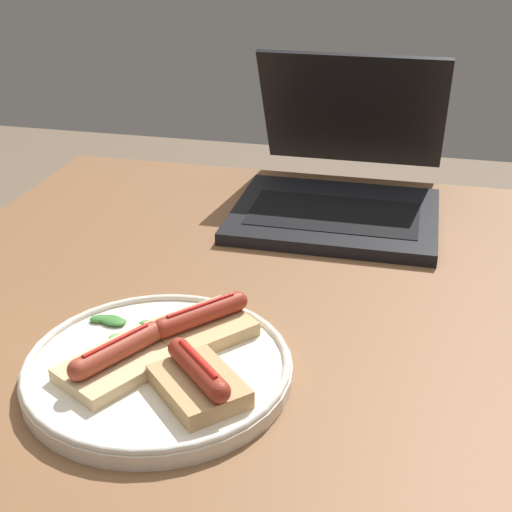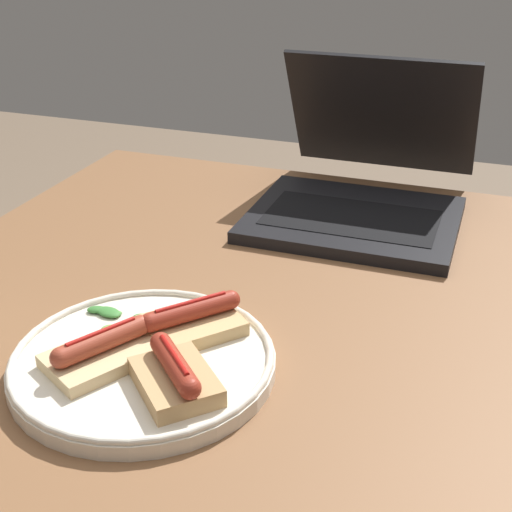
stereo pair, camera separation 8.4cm
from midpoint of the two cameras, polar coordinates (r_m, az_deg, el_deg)
name	(u,v)px [view 1 (the left image)]	position (r m, az deg, el deg)	size (l,w,h in m)	color
desk	(321,357)	(0.90, 2.57, -8.19)	(1.07, 0.90, 0.78)	brown
laptop	(340,183)	(1.11, 4.63, 5.78)	(0.30, 0.37, 0.23)	black
plate	(158,367)	(0.74, -11.10, -8.85)	(0.27, 0.27, 0.02)	silver
sausage_toast_left	(202,324)	(0.77, -7.51, -5.48)	(0.12, 0.13, 0.04)	tan
sausage_toast_middle	(118,359)	(0.73, -14.28, -8.13)	(0.12, 0.13, 0.04)	#D6B784
sausage_toast_right	(199,380)	(0.68, -8.19, -9.94)	(0.11, 0.11, 0.04)	tan
salad_pile	(114,322)	(0.81, -14.20, -5.20)	(0.08, 0.05, 0.01)	#387A33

